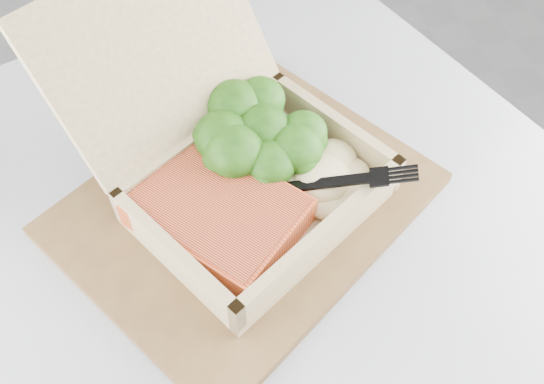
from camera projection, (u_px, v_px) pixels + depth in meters
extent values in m
plane|color=#929398|center=(520.00, 366.00, 1.19)|extent=(4.00, 4.00, 0.00)
cube|color=#999CA2|center=(223.00, 269.00, 0.55)|extent=(0.92, 0.92, 0.03)
cube|color=brown|center=(244.00, 204.00, 0.56)|extent=(0.40, 0.38, 0.01)
cube|color=tan|center=(260.00, 201.00, 0.55)|extent=(0.26, 0.24, 0.01)
cube|color=#9D875C|center=(175.00, 259.00, 0.50)|extent=(0.09, 0.14, 0.04)
cube|color=#9D875C|center=(333.00, 131.00, 0.58)|extent=(0.09, 0.14, 0.04)
cube|color=#9D875C|center=(323.00, 241.00, 0.51)|extent=(0.18, 0.12, 0.04)
cube|color=#9D875C|center=(204.00, 145.00, 0.57)|extent=(0.18, 0.12, 0.04)
cube|color=tan|center=(158.00, 52.00, 0.52)|extent=(0.23, 0.19, 0.14)
cube|color=orange|center=(218.00, 212.00, 0.52)|extent=(0.17, 0.17, 0.03)
ellipsoid|color=beige|center=(321.00, 178.00, 0.54)|extent=(0.09, 0.08, 0.03)
cube|color=black|center=(256.00, 181.00, 0.53)|extent=(0.09, 0.04, 0.03)
cube|color=black|center=(339.00, 186.00, 0.52)|extent=(0.04, 0.03, 0.01)
cube|color=white|center=(159.00, 85.00, 0.67)|extent=(0.10, 0.16, 0.00)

